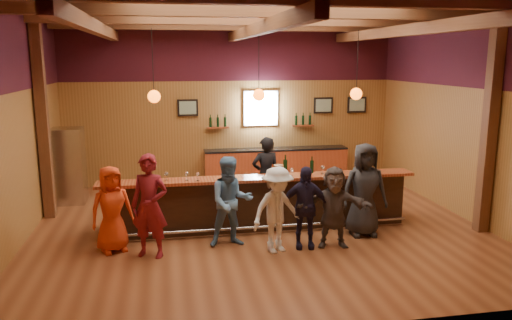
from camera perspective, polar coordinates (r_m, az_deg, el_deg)
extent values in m
plane|color=brown|center=(10.33, 0.30, -7.69)|extent=(9.00, 9.00, 0.00)
cube|color=brown|center=(13.75, -2.80, 6.72)|extent=(9.00, 0.04, 4.50)
cube|color=brown|center=(5.98, 7.45, 0.34)|extent=(9.00, 0.04, 4.50)
cube|color=brown|center=(10.02, -25.94, 3.78)|extent=(0.04, 8.00, 4.50)
cube|color=brown|center=(11.53, 22.95, 4.90)|extent=(0.04, 8.00, 4.50)
cube|color=#3D101B|center=(13.68, -2.85, 12.57)|extent=(9.00, 0.01, 1.70)
cube|color=#3D101B|center=(9.95, -26.55, 11.79)|extent=(0.01, 8.00, 1.70)
cube|color=#3D101B|center=(11.46, 23.43, 11.86)|extent=(0.01, 8.00, 1.70)
cube|color=#562E18|center=(11.43, -23.25, 4.82)|extent=(0.22, 0.22, 4.50)
cube|color=#562E18|center=(10.63, 25.21, 4.22)|extent=(0.22, 0.22, 4.50)
cube|color=#562E18|center=(8.81, 1.59, 16.74)|extent=(8.80, 0.20, 0.25)
cube|color=#562E18|center=(10.76, -0.70, 15.80)|extent=(8.80, 0.20, 0.25)
cube|color=#562E18|center=(12.74, -2.27, 15.13)|extent=(8.80, 0.20, 0.25)
cube|color=#562E18|center=(9.67, -18.00, 14.25)|extent=(0.18, 7.80, 0.22)
cube|color=#562E18|center=(9.77, 0.33, 14.76)|extent=(0.18, 7.80, 0.22)
cube|color=#562E18|center=(10.74, 16.77, 14.00)|extent=(0.18, 7.80, 0.22)
cube|color=black|center=(10.17, 0.31, -4.89)|extent=(6.00, 0.60, 1.05)
cube|color=maroon|center=(9.85, 0.50, -2.09)|extent=(6.30, 0.50, 0.06)
cube|color=black|center=(10.42, -0.08, -2.20)|extent=(6.00, 0.48, 0.05)
cube|color=black|center=(10.55, -0.08, -4.71)|extent=(6.00, 0.48, 0.90)
cube|color=silver|center=(10.96, 10.27, -1.95)|extent=(0.45, 0.40, 0.14)
cube|color=silver|center=(11.14, 12.68, -1.82)|extent=(0.45, 0.40, 0.14)
cylinder|color=silver|center=(9.89, 0.76, -7.66)|extent=(6.00, 0.06, 0.06)
cube|color=maroon|center=(13.95, 2.32, -0.68)|extent=(4.00, 0.50, 0.90)
cube|color=black|center=(13.86, 2.33, 1.24)|extent=(4.00, 0.52, 0.05)
cube|color=silver|center=(13.85, 0.54, 5.94)|extent=(0.95, 0.08, 0.95)
cube|color=white|center=(13.80, 0.58, 5.92)|extent=(0.78, 0.01, 0.78)
cube|color=black|center=(13.60, -7.81, 5.94)|extent=(0.55, 0.04, 0.45)
cube|color=silver|center=(13.57, -7.80, 5.93)|extent=(0.45, 0.01, 0.35)
cube|color=black|center=(14.28, 7.69, 6.21)|extent=(0.55, 0.04, 0.45)
cube|color=silver|center=(14.26, 7.73, 6.20)|extent=(0.45, 0.01, 0.35)
cube|color=black|center=(14.62, 11.45, 6.21)|extent=(0.55, 0.04, 0.45)
cube|color=silver|center=(14.60, 11.48, 6.20)|extent=(0.45, 0.01, 0.35)
cube|color=maroon|center=(13.66, -4.37, 3.72)|extent=(0.60, 0.18, 0.04)
cylinder|color=black|center=(13.62, -5.22, 4.32)|extent=(0.07, 0.07, 0.26)
cylinder|color=black|center=(13.64, -4.38, 4.34)|extent=(0.07, 0.07, 0.26)
cylinder|color=black|center=(13.66, -3.54, 4.37)|extent=(0.07, 0.07, 0.26)
cube|color=maroon|center=(14.11, 5.39, 3.95)|extent=(0.60, 0.18, 0.04)
cylinder|color=black|center=(14.04, 4.61, 4.54)|extent=(0.07, 0.07, 0.26)
cylinder|color=black|center=(14.09, 5.40, 4.56)|extent=(0.07, 0.07, 0.26)
cylinder|color=black|center=(14.15, 6.18, 4.57)|extent=(0.07, 0.07, 0.26)
cylinder|color=black|center=(9.58, -11.73, 10.85)|extent=(0.01, 0.01, 1.25)
sphere|color=#FF5A0C|center=(9.61, -11.58, 7.12)|extent=(0.24, 0.24, 0.24)
cylinder|color=black|center=(9.75, 0.32, 11.09)|extent=(0.01, 0.01, 1.25)
sphere|color=#FF5A0C|center=(9.78, 0.32, 7.43)|extent=(0.24, 0.24, 0.24)
cylinder|color=black|center=(10.31, 11.51, 10.89)|extent=(0.01, 0.01, 1.25)
sphere|color=#FF5A0C|center=(10.33, 11.38, 7.43)|extent=(0.24, 0.24, 0.24)
cube|color=silver|center=(12.64, -20.60, -0.62)|extent=(0.70, 0.70, 1.80)
imported|color=red|center=(9.24, -16.16, -5.42)|extent=(0.89, 0.75, 1.56)
imported|color=maroon|center=(8.80, -12.06, -5.17)|extent=(0.78, 0.65, 1.82)
imported|color=#5784AF|center=(9.13, -2.87, -4.78)|extent=(0.84, 0.67, 1.67)
imported|color=silver|center=(8.85, 2.42, -5.73)|extent=(1.14, 0.91, 1.55)
imported|color=black|center=(9.10, 5.56, -5.40)|extent=(0.94, 0.50, 1.52)
imported|color=#4E423E|center=(9.22, 8.88, -5.33)|extent=(1.44, 0.70, 1.49)
imported|color=#242426|center=(9.88, 12.29, -3.33)|extent=(0.92, 0.63, 1.82)
imported|color=black|center=(11.03, 1.12, -1.77)|extent=(0.67, 0.47, 1.73)
cylinder|color=brown|center=(9.88, 2.57, -1.21)|extent=(0.21, 0.21, 0.23)
cylinder|color=black|center=(10.08, 3.36, -0.78)|extent=(0.08, 0.08, 0.29)
cylinder|color=black|center=(10.04, 3.37, 0.31)|extent=(0.03, 0.03, 0.10)
cylinder|color=black|center=(10.21, 6.40, -0.77)|extent=(0.07, 0.07, 0.25)
cylinder|color=black|center=(10.17, 6.42, 0.16)|extent=(0.03, 0.03, 0.09)
cylinder|color=silver|center=(9.66, -15.92, -2.61)|extent=(0.06, 0.06, 0.01)
cylinder|color=silver|center=(9.65, -15.94, -2.33)|extent=(0.01, 0.01, 0.09)
sphere|color=silver|center=(9.63, -15.96, -1.91)|extent=(0.07, 0.07, 0.07)
cylinder|color=silver|center=(9.69, -10.19, -2.30)|extent=(0.07, 0.07, 0.01)
cylinder|color=silver|center=(9.68, -10.20, -2.01)|extent=(0.01, 0.01, 0.09)
sphere|color=silver|center=(9.66, -10.22, -1.56)|extent=(0.08, 0.08, 0.08)
cylinder|color=silver|center=(9.64, -7.89, -2.29)|extent=(0.07, 0.07, 0.01)
cylinder|color=silver|center=(9.63, -7.89, -2.00)|extent=(0.01, 0.01, 0.09)
sphere|color=silver|center=(9.62, -7.91, -1.56)|extent=(0.07, 0.07, 0.07)
cylinder|color=silver|center=(9.59, -6.66, -2.34)|extent=(0.06, 0.06, 0.01)
cylinder|color=silver|center=(9.58, -6.66, -2.06)|extent=(0.01, 0.01, 0.09)
sphere|color=silver|center=(9.56, -6.67, -1.62)|extent=(0.07, 0.07, 0.07)
cylinder|color=silver|center=(9.85, -2.68, -1.90)|extent=(0.07, 0.07, 0.01)
cylinder|color=silver|center=(9.84, -2.69, -1.59)|extent=(0.01, 0.01, 0.10)
sphere|color=silver|center=(9.82, -2.69, -1.12)|extent=(0.08, 0.08, 0.08)
cylinder|color=silver|center=(9.93, 4.12, -1.81)|extent=(0.06, 0.06, 0.01)
cylinder|color=silver|center=(9.92, 4.12, -1.54)|extent=(0.01, 0.01, 0.09)
sphere|color=silver|center=(9.90, 4.13, -1.11)|extent=(0.07, 0.07, 0.07)
cylinder|color=silver|center=(10.16, 7.60, -1.57)|extent=(0.07, 0.07, 0.01)
cylinder|color=silver|center=(10.15, 7.61, -1.27)|extent=(0.01, 0.01, 0.10)
sphere|color=silver|center=(10.13, 7.62, -0.82)|extent=(0.08, 0.08, 0.08)
cylinder|color=silver|center=(10.45, 12.25, -1.36)|extent=(0.07, 0.07, 0.01)
cylinder|color=silver|center=(10.44, 12.26, -1.06)|extent=(0.01, 0.01, 0.10)
sphere|color=silver|center=(10.42, 12.28, -0.60)|extent=(0.08, 0.08, 0.08)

